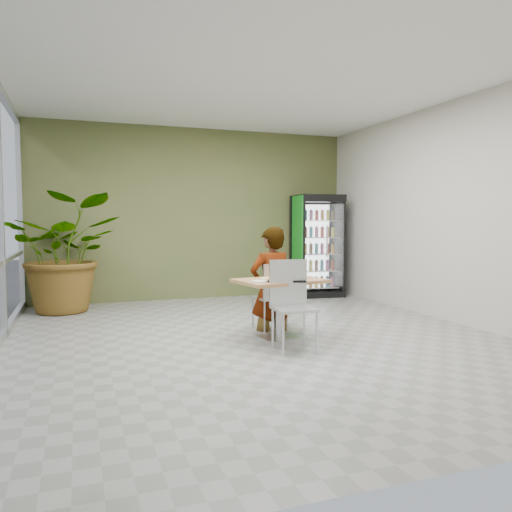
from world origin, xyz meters
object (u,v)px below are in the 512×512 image
Objects in this scene: chair_far at (273,291)px; soda_cup at (299,272)px; dining_table at (280,296)px; chair_near at (291,297)px; cafeteria_tray at (287,280)px; beverage_fridge at (318,246)px; potted_plant at (66,253)px; seated_woman at (271,290)px.

soda_cup is at bearing 102.93° from chair_far.
dining_table is 1.13× the size of chair_near.
beverage_fridge is (2.08, 3.31, 0.22)m from cafeteria_tray.
cafeteria_tray is (-0.28, -0.26, -0.07)m from soda_cup.
chair_near reaches higher than dining_table.
cafeteria_tray is 0.24× the size of potted_plant.
chair_far is at bearing 98.41° from seated_woman.
potted_plant reaches higher than seated_woman.
chair_near is at bearing -123.21° from soda_cup.
chair_far is at bearing 81.36° from cafeteria_tray.
dining_table is 2.56× the size of cafeteria_tray.
potted_plant reaches higher than dining_table.
beverage_fridge is at bearing 63.52° from chair_near.
dining_table is 1.27× the size of chair_far.
seated_woman is 0.88× the size of potted_plant.
seated_woman is at bearing 82.81° from cafeteria_tray.
chair_near is 4.19m from beverage_fridge.
chair_near reaches higher than soda_cup.
soda_cup is 0.08× the size of potted_plant.
beverage_fridge is 1.03× the size of potted_plant.
seated_woman is at bearing -120.74° from beverage_fridge.
beverage_fridge is (1.98, 2.59, 0.45)m from chair_far.
seated_woman is 0.86× the size of beverage_fridge.
dining_table is 3.89m from potted_plant.
soda_cup is (0.19, -0.50, 0.28)m from seated_woman.
dining_table is 7.07× the size of soda_cup.
seated_woman is at bearing -81.59° from chair_far.
chair_near reaches higher than chair_far.
seated_woman is (-0.01, 0.04, 0.01)m from chair_far.
soda_cup is at bearing -113.37° from beverage_fridge.
seated_woman reaches higher than soda_cup.
dining_table is at bearing 87.56° from chair_near.
beverage_fridge is at bearing 59.41° from soda_cup.
beverage_fridge is (1.80, 3.05, 0.16)m from soda_cup.
chair_near is 0.53× the size of potted_plant.
chair_far is 3.29m from beverage_fridge.
soda_cup reaches higher than chair_far.
chair_near is 2.27× the size of cafeteria_tray.
cafeteria_tray is (-0.10, -0.76, 0.22)m from seated_woman.
chair_far reaches higher than dining_table.
seated_woman reaches higher than chair_near.
cafeteria_tray is at bearing -137.42° from soda_cup.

